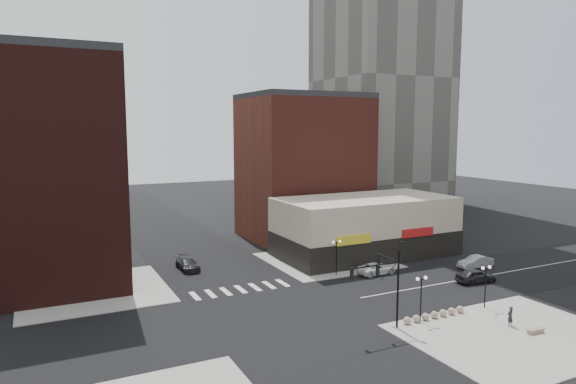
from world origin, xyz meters
TOP-DOWN VIEW (x-y plane):
  - ground at (0.00, 0.00)m, footprint 240.00×240.00m
  - road_ew at (0.00, 0.00)m, footprint 200.00×14.00m
  - road_ns at (0.00, 0.00)m, footprint 14.00×200.00m
  - sidewalk_nw at (-14.50, 14.50)m, footprint 15.00×15.00m
  - sidewalk_ne at (14.50, 14.50)m, footprint 15.00×15.00m
  - sidewalk_se at (16.00, -14.00)m, footprint 18.00×14.00m
  - building_nw at (-19.00, 18.50)m, footprint 16.00×15.00m
  - building_ne_midrise at (19.00, 29.50)m, footprint 18.00×15.00m
  - tower_far at (60.00, 56.00)m, footprint 18.00×18.00m
  - building_ne_row at (21.00, 15.00)m, footprint 24.20×12.20m
  - traffic_signal at (7.24, -7.83)m, footprint 5.59×3.09m
  - street_lamp_se_a at (11.00, -8.00)m, footprint 1.22×0.32m
  - street_lamp_se_b at (19.00, -8.00)m, footprint 1.22×0.32m
  - street_lamp_ne at (12.00, 8.00)m, footprint 1.22×0.32m
  - bollard_row at (12.65, -8.00)m, footprint 6.97×0.67m
  - white_suv at (16.69, 6.40)m, footprint 5.04×2.50m
  - dark_sedan_east at (24.74, -1.43)m, footprint 4.88×2.45m
  - silver_sedan at (29.44, 3.12)m, footprint 4.72×1.82m
  - dark_sedan_north at (-3.16, 18.40)m, footprint 2.21×5.12m
  - pedestrian at (17.36, -12.36)m, footprint 0.67×0.47m
  - stone_bench at (17.98, -14.50)m, footprint 1.69×0.65m

SIDE VIEW (x-z plane):
  - ground at x=0.00m, z-range 0.00..0.00m
  - road_ew at x=0.00m, z-range 0.00..0.02m
  - road_ns at x=0.00m, z-range 0.00..0.02m
  - sidewalk_nw at x=-14.50m, z-range 0.00..0.12m
  - sidewalk_ne at x=14.50m, z-range 0.00..0.12m
  - sidewalk_se at x=16.00m, z-range 0.00..0.12m
  - stone_bench at x=17.98m, z-range 0.13..0.52m
  - bollard_row at x=12.65m, z-range 0.12..0.79m
  - white_suv at x=16.69m, z-range 0.00..1.37m
  - dark_sedan_north at x=-3.16m, z-range 0.00..1.47m
  - silver_sedan at x=29.44m, z-range 0.00..1.53m
  - dark_sedan_east at x=24.74m, z-range 0.00..1.59m
  - pedestrian at x=17.36m, z-range 0.12..1.88m
  - street_lamp_se_a at x=11.00m, z-range 1.21..5.37m
  - street_lamp_se_b at x=19.00m, z-range 1.21..5.37m
  - street_lamp_ne at x=12.00m, z-range 1.21..5.37m
  - building_ne_row at x=21.00m, z-range -0.70..7.30m
  - traffic_signal at x=7.24m, z-range 1.07..8.85m
  - building_ne_midrise at x=19.00m, z-range 0.00..22.00m
  - building_nw at x=-19.00m, z-range 0.00..25.00m
  - tower_far at x=60.00m, z-range 0.00..82.00m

